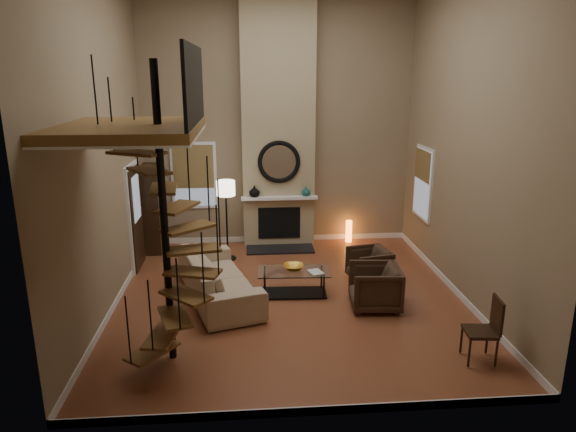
{
  "coord_description": "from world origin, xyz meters",
  "views": [
    {
      "loc": [
        -0.71,
        -8.38,
        3.87
      ],
      "look_at": [
        0.0,
        0.4,
        1.4
      ],
      "focal_mm": 32.29,
      "sensor_mm": 36.0,
      "label": 1
    }
  ],
  "objects": [
    {
      "name": "floor_lamp",
      "position": [
        -1.15,
        2.08,
        1.41
      ],
      "size": [
        0.38,
        0.38,
        1.7
      ],
      "color": "black",
      "rests_on": "ground"
    },
    {
      "name": "vase_right",
      "position": [
        0.6,
        2.82,
        1.28
      ],
      "size": [
        0.2,
        0.2,
        0.21
      ],
      "primitive_type": "imported",
      "color": "#164F4C",
      "rests_on": "mantel"
    },
    {
      "name": "back_wall",
      "position": [
        0.0,
        3.25,
        2.75
      ],
      "size": [
        6.0,
        0.02,
        5.5
      ],
      "primitive_type": "cube",
      "color": "#8E7A5B",
      "rests_on": "ground"
    },
    {
      "name": "hutch",
      "position": [
        -2.8,
        2.84,
        0.95
      ],
      "size": [
        0.41,
        0.86,
        1.93
      ],
      "primitive_type": "cube",
      "color": "black",
      "rests_on": "ground"
    },
    {
      "name": "side_chair",
      "position": [
        2.5,
        -2.26,
        0.53
      ],
      "size": [
        0.46,
        0.44,
        0.92
      ],
      "color": "black",
      "rests_on": "ground"
    },
    {
      "name": "baseboard_right",
      "position": [
        2.99,
        0.0,
        0.06
      ],
      "size": [
        0.02,
        6.5,
        0.12
      ],
      "primitive_type": "cube",
      "color": "white",
      "rests_on": "ground"
    },
    {
      "name": "front_wall",
      "position": [
        0.0,
        -3.25,
        2.75
      ],
      "size": [
        6.0,
        0.02,
        5.5
      ],
      "primitive_type": "cube",
      "color": "#8E7A5B",
      "rests_on": "ground"
    },
    {
      "name": "coffee_table",
      "position": [
        0.08,
        0.18,
        0.28
      ],
      "size": [
        1.3,
        0.7,
        0.47
      ],
      "color": "silver",
      "rests_on": "ground"
    },
    {
      "name": "spiral_stair",
      "position": [
        -1.78,
        -1.79,
        1.78
      ],
      "size": [
        1.47,
        1.47,
        4.06
      ],
      "color": "black",
      "rests_on": "ground"
    },
    {
      "name": "book",
      "position": [
        0.43,
        0.03,
        0.46
      ],
      "size": [
        0.3,
        0.34,
        0.03
      ],
      "primitive_type": "imported",
      "rotation": [
        0.0,
        0.0,
        0.32
      ],
      "color": "gray",
      "rests_on": "coffee_table"
    },
    {
      "name": "ground",
      "position": [
        0.0,
        0.0,
        -0.01
      ],
      "size": [
        6.0,
        6.5,
        0.01
      ],
      "primitive_type": "cube",
      "color": "#9F5733",
      "rests_on": "ground"
    },
    {
      "name": "left_wall",
      "position": [
        -3.0,
        0.0,
        2.75
      ],
      "size": [
        0.02,
        6.5,
        5.5
      ],
      "primitive_type": "cube",
      "color": "#8E7A5B",
      "rests_on": "ground"
    },
    {
      "name": "baseboard_front",
      "position": [
        0.0,
        -3.24,
        0.06
      ],
      "size": [
        6.0,
        0.02,
        0.12
      ],
      "primitive_type": "cube",
      "color": "white",
      "rests_on": "ground"
    },
    {
      "name": "hearth",
      "position": [
        0.0,
        2.57,
        0.02
      ],
      "size": [
        1.5,
        0.6,
        0.04
      ],
      "primitive_type": "cube",
      "color": "black",
      "rests_on": "ground"
    },
    {
      "name": "chimney_breast",
      "position": [
        0.0,
        3.06,
        2.75
      ],
      "size": [
        1.6,
        0.38,
        5.5
      ],
      "primitive_type": "cube",
      "color": "tan",
      "rests_on": "ground"
    },
    {
      "name": "armchair_far",
      "position": [
        1.48,
        -0.45,
        0.35
      ],
      "size": [
        0.89,
        0.87,
        0.76
      ],
      "primitive_type": "imported",
      "rotation": [
        0.0,
        0.0,
        -1.65
      ],
      "color": "#3A271B",
      "rests_on": "ground"
    },
    {
      "name": "mirror_disc",
      "position": [
        0.0,
        2.85,
        1.95
      ],
      "size": [
        0.8,
        0.01,
        0.8
      ],
      "primitive_type": "cylinder",
      "rotation": [
        1.57,
        0.0,
        0.0
      ],
      "color": "white",
      "rests_on": "chimney_breast"
    },
    {
      "name": "bowl",
      "position": [
        0.08,
        0.23,
        0.5
      ],
      "size": [
        0.36,
        0.36,
        0.09
      ],
      "primitive_type": "imported",
      "color": "gold",
      "rests_on": "coffee_table"
    },
    {
      "name": "right_wall",
      "position": [
        3.0,
        0.0,
        2.75
      ],
      "size": [
        0.02,
        6.5,
        5.5
      ],
      "primitive_type": "cube",
      "color": "#8E7A5B",
      "rests_on": "ground"
    },
    {
      "name": "baseboard_left",
      "position": [
        -2.99,
        0.0,
        0.06
      ],
      "size": [
        0.02,
        6.5,
        0.12
      ],
      "primitive_type": "cube",
      "color": "white",
      "rests_on": "ground"
    },
    {
      "name": "window_right",
      "position": [
        2.97,
        2.0,
        1.63
      ],
      "size": [
        0.06,
        1.02,
        1.52
      ],
      "color": "white",
      "rests_on": "right_wall"
    },
    {
      "name": "mirror_frame",
      "position": [
        0.0,
        2.84,
        1.95
      ],
      "size": [
        0.94,
        0.1,
        0.94
      ],
      "primitive_type": "torus",
      "rotation": [
        1.57,
        0.0,
        0.0
      ],
      "color": "black",
      "rests_on": "chimney_breast"
    },
    {
      "name": "firebox",
      "position": [
        0.0,
        2.86,
        0.55
      ],
      "size": [
        0.95,
        0.02,
        0.72
      ],
      "primitive_type": "cube",
      "color": "black",
      "rests_on": "chimney_breast"
    },
    {
      "name": "window_back",
      "position": [
        -1.9,
        3.22,
        1.62
      ],
      "size": [
        1.02,
        0.06,
        1.52
      ],
      "color": "white",
      "rests_on": "back_wall"
    },
    {
      "name": "armchair_near",
      "position": [
        1.61,
        0.59,
        0.35
      ],
      "size": [
        0.84,
        0.83,
        0.65
      ],
      "primitive_type": "imported",
      "rotation": [
        0.0,
        0.0,
        -1.36
      ],
      "color": "#3A271B",
      "rests_on": "ground"
    },
    {
      "name": "loft",
      "position": [
        -2.04,
        -1.8,
        3.24
      ],
      "size": [
        1.7,
        2.2,
        1.09
      ],
      "color": "brown",
      "rests_on": "left_wall"
    },
    {
      "name": "entry_door",
      "position": [
        -2.95,
        1.8,
        1.05
      ],
      "size": [
        0.1,
        1.05,
        2.16
      ],
      "color": "white",
      "rests_on": "ground"
    },
    {
      "name": "baseboard_back",
      "position": [
        0.0,
        3.24,
        0.06
      ],
      "size": [
        6.0,
        0.02,
        0.12
      ],
      "primitive_type": "cube",
      "color": "white",
      "rests_on": "ground"
    },
    {
      "name": "mantel",
      "position": [
        0.0,
        2.78,
        1.15
      ],
      "size": [
        1.7,
        0.18,
        0.06
      ],
      "primitive_type": "cube",
      "color": "white",
      "rests_on": "chimney_breast"
    },
    {
      "name": "vase_left",
      "position": [
        -0.55,
        2.82,
        1.3
      ],
      "size": [
        0.24,
        0.24,
        0.25
      ],
      "primitive_type": "imported",
      "color": "black",
      "rests_on": "mantel"
    },
    {
      "name": "sofa",
      "position": [
        -1.26,
        0.14,
        0.4
      ],
      "size": [
        1.67,
        2.71,
        0.74
      ],
      "primitive_type": "imported",
      "rotation": [
        0.0,
        0.0,
        1.86
      ],
      "color": "tan",
      "rests_on": "ground"
    },
    {
      "name": "accent_lamp",
      "position": [
        1.64,
        3.04,
        0.25
      ],
      "size": [
        0.15,
        0.15,
        0.52
      ],
      "primitive_type": "cylinder",
      "color": "orange",
      "rests_on": "ground"
    }
  ]
}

